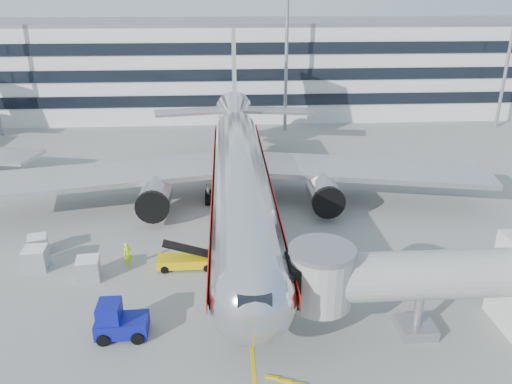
{
  "coord_description": "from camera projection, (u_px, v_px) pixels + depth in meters",
  "views": [
    {
      "loc": [
        -1.3,
        -33.43,
        20.16
      ],
      "look_at": [
        1.24,
        6.58,
        4.0
      ],
      "focal_mm": 35.0,
      "sensor_mm": 36.0,
      "label": 1
    }
  ],
  "objects": [
    {
      "name": "cargo_container_left",
      "position": [
        36.0,
        259.0,
        38.67
      ],
      "size": [
        1.82,
        1.82,
        1.8
      ],
      "color": "#B9BCC1",
      "rests_on": "ground"
    },
    {
      "name": "light_mast_centre",
      "position": [
        287.0,
        31.0,
        72.34
      ],
      "size": [
        2.4,
        1.2,
        25.45
      ],
      "color": "gray",
      "rests_on": "ground"
    },
    {
      "name": "lead_in_line",
      "position": [
        241.0,
        218.0,
        47.81
      ],
      "size": [
        0.25,
        70.0,
        0.01
      ],
      "primitive_type": "cube",
      "color": "yellow",
      "rests_on": "ground"
    },
    {
      "name": "cargo_container_front",
      "position": [
        88.0,
        269.0,
        37.3
      ],
      "size": [
        1.83,
        1.83,
        1.73
      ],
      "color": "#B9BCC1",
      "rests_on": "ground"
    },
    {
      "name": "terminal",
      "position": [
        231.0,
        66.0,
        89.27
      ],
      "size": [
        150.0,
        24.25,
        15.6
      ],
      "color": "silver",
      "rests_on": "ground"
    },
    {
      "name": "ground",
      "position": [
        245.0,
        272.0,
        38.55
      ],
      "size": [
        180.0,
        180.0,
        0.0
      ],
      "primitive_type": "plane",
      "color": "gray",
      "rests_on": "ground"
    },
    {
      "name": "jet_bridge",
      "position": [
        450.0,
        279.0,
        30.41
      ],
      "size": [
        17.8,
        4.5,
        7.0
      ],
      "color": "silver",
      "rests_on": "ground"
    },
    {
      "name": "baggage_tug",
      "position": [
        118.0,
        322.0,
        31.05
      ],
      "size": [
        3.25,
        2.12,
        2.41
      ],
      "color": "#0C1185",
      "rests_on": "ground"
    },
    {
      "name": "belt_loader",
      "position": [
        186.0,
        260.0,
        38.97
      ],
      "size": [
        4.74,
        1.75,
        2.27
      ],
      "color": "#D6B109",
      "rests_on": "ground"
    },
    {
      "name": "cargo_container_right",
      "position": [
        38.0,
        245.0,
        40.98
      ],
      "size": [
        1.84,
        1.84,
        1.59
      ],
      "color": "#B9BCC1",
      "rests_on": "ground"
    },
    {
      "name": "ramp_worker",
      "position": [
        128.0,
        255.0,
        39.0
      ],
      "size": [
        0.87,
        0.87,
        2.03
      ],
      "primitive_type": "imported",
      "rotation": [
        0.0,
        0.0,
        0.76
      ],
      "color": "#C1FF1A",
      "rests_on": "ground"
    },
    {
      "name": "main_jet",
      "position": [
        240.0,
        170.0,
        47.82
      ],
      "size": [
        50.95,
        48.7,
        16.06
      ],
      "color": "silver",
      "rests_on": "ground"
    }
  ]
}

